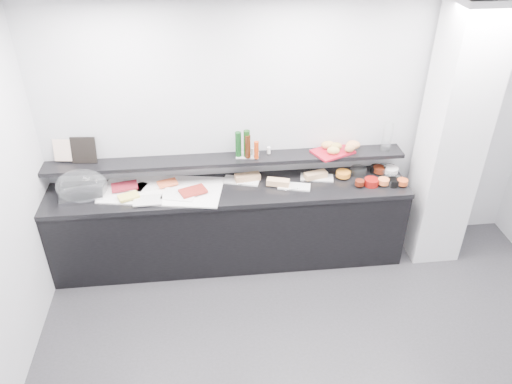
{
  "coord_description": "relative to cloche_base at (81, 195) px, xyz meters",
  "views": [
    {
      "loc": [
        -0.88,
        -2.51,
        3.55
      ],
      "look_at": [
        -0.45,
        1.45,
        1.0
      ],
      "focal_mm": 35.0,
      "sensor_mm": 36.0,
      "label": 1
    }
  ],
  "objects": [
    {
      "name": "sandwich_plate_left",
      "position": [
        1.57,
        0.12,
        -0.01
      ],
      "size": [
        0.39,
        0.25,
        0.01
      ],
      "primitive_type": "cube",
      "rotation": [
        0.0,
        0.0,
        -0.29
      ],
      "color": "white",
      "rests_on": "counter_top"
    },
    {
      "name": "tongs_mid",
      "position": [
        2.04,
        -0.12,
        -0.0
      ],
      "size": [
        0.16,
        0.03,
        0.01
      ],
      "primitive_type": "cylinder",
      "rotation": [
        0.0,
        1.57,
        0.12
      ],
      "color": "silver",
      "rests_on": "sandwich_plate_mid"
    },
    {
      "name": "platter_cheese",
      "position": [
        0.65,
        -0.17,
        0.0
      ],
      "size": [
        0.27,
        0.18,
        0.01
      ],
      "primitive_type": "cube",
      "rotation": [
        0.0,
        0.0,
        0.01
      ],
      "color": "silver",
      "rests_on": "linen_runner"
    },
    {
      "name": "column",
      "position": [
        3.63,
        -0.06,
        0.43
      ],
      "size": [
        0.5,
        0.5,
        2.7
      ],
      "primitive_type": "cube",
      "color": "silver",
      "rests_on": "ground"
    },
    {
      "name": "bread_tray",
      "position": [
        2.51,
        0.17,
        0.24
      ],
      "size": [
        0.47,
        0.41,
        0.02
      ],
      "primitive_type": "cube",
      "rotation": [
        0.0,
        0.0,
        0.43
      ],
      "color": "#AD1226",
      "rests_on": "wall_shelf"
    },
    {
      "name": "shaker_salt",
      "position": [
        1.69,
        0.19,
        0.28
      ],
      "size": [
        0.04,
        0.04,
        0.07
      ],
      "primitive_type": "cylinder",
      "rotation": [
        0.0,
        0.0,
        -0.38
      ],
      "color": "silver",
      "rests_on": "condiment_tray"
    },
    {
      "name": "linen_runner",
      "position": [
        0.77,
        0.02,
        -0.01
      ],
      "size": [
        1.25,
        0.76,
        0.01
      ],
      "primitive_type": "cube",
      "rotation": [
        0.0,
        0.0,
        -0.18
      ],
      "color": "white",
      "rests_on": "counter_top"
    },
    {
      "name": "shaker_pepper",
      "position": [
        1.86,
        0.2,
        0.28
      ],
      "size": [
        0.04,
        0.04,
        0.07
      ],
      "primitive_type": "cylinder",
      "rotation": [
        0.0,
        0.0,
        0.01
      ],
      "color": "white",
      "rests_on": "condiment_tray"
    },
    {
      "name": "bread_roll_ne",
      "position": [
        2.73,
        0.21,
        0.29
      ],
      "size": [
        0.16,
        0.14,
        0.08
      ],
      "primitive_type": "ellipsoid",
      "rotation": [
        0.0,
        0.0,
        -0.4
      ],
      "color": "#D78452",
      "rests_on": "bread_tray"
    },
    {
      "name": "fill_black_jam",
      "position": [
        3.01,
        0.12,
        0.03
      ],
      "size": [
        0.15,
        0.15,
        0.05
      ],
      "primitive_type": "cylinder",
      "rotation": [
        0.0,
        0.0,
        0.14
      ],
      "color": "#591D0C",
      "rests_on": "bowl_black_jam"
    },
    {
      "name": "bottle_green_a",
      "position": [
        1.55,
        0.18,
        0.37
      ],
      "size": [
        0.06,
        0.06,
        0.26
      ],
      "primitive_type": "cylinder",
      "rotation": [
        0.0,
        0.0,
        -0.05
      ],
      "color": "#103C15",
      "rests_on": "condiment_tray"
    },
    {
      "name": "fill_black_fruit",
      "position": [
        3.17,
        -0.14,
        0.03
      ],
      "size": [
        0.11,
        0.11,
        0.05
      ],
      "primitive_type": "cylinder",
      "rotation": [
        0.0,
        0.0,
        0.0
      ],
      "color": "#CC4B1B",
      "rests_on": "bowl_black_fruit"
    },
    {
      "name": "counter_top",
      "position": [
        1.43,
        -0.01,
        -0.05
      ],
      "size": [
        3.62,
        0.62,
        0.05
      ],
      "primitive_type": "cube",
      "color": "black",
      "rests_on": "buffet_cabinet"
    },
    {
      "name": "framed_print",
      "position": [
        0.04,
        0.24,
        0.36
      ],
      "size": [
        0.25,
        0.1,
        0.26
      ],
      "primitive_type": "cube",
      "rotation": [
        -0.21,
        0.0,
        -0.1
      ],
      "color": "black",
      "rests_on": "wall_shelf"
    },
    {
      "name": "bottle_green_b",
      "position": [
        1.63,
        0.16,
        0.38
      ],
      "size": [
        0.08,
        0.08,
        0.28
      ],
      "primitive_type": "cylinder",
      "rotation": [
        0.0,
        0.0,
        0.27
      ],
      "color": "#11380F",
      "rests_on": "condiment_tray"
    },
    {
      "name": "tongs_right",
      "position": [
        2.23,
        0.05,
        -0.0
      ],
      "size": [
        0.14,
        0.1,
        0.01
      ],
      "primitive_type": "cylinder",
      "rotation": [
        0.0,
        1.57,
        0.59
      ],
      "color": "#BABDC2",
      "rests_on": "sandwich_plate_right"
    },
    {
      "name": "bread_roll_sw",
      "position": [
        2.5,
        0.1,
        0.29
      ],
      "size": [
        0.14,
        0.1,
        0.08
      ],
      "primitive_type": "ellipsoid",
      "rotation": [
        0.0,
        0.0,
        -0.16
      ],
      "color": "gold",
      "rests_on": "bread_tray"
    },
    {
      "name": "fill_red_jam",
      "position": [
        2.73,
        -0.11,
        0.03
      ],
      "size": [
        0.11,
        0.11,
        0.05
      ],
      "primitive_type": "cylinder",
      "rotation": [
        0.0,
        0.0,
        -0.22
      ],
      "color": "#52180B",
      "rests_on": "bowl_red_jam"
    },
    {
      "name": "platter_meat_b",
      "position": [
        0.94,
        -0.1,
        0.0
      ],
      "size": [
        0.36,
        0.28,
        0.01
      ],
      "primitive_type": "cube",
      "rotation": [
        0.0,
        0.0,
        -0.25
      ],
      "color": "white",
      "rests_on": "linen_runner"
    },
    {
      "name": "bowl_glass_cream",
      "position": [
        3.09,
        0.12,
        0.02
      ],
      "size": [
        0.2,
        0.2,
        0.07
      ],
      "primitive_type": "cylinder",
      "rotation": [
        0.0,
        0.0,
        -0.08
      ],
      "color": "white",
      "rests_on": "counter_top"
    },
    {
      "name": "print_art",
      "position": [
        -0.16,
        0.26,
        0.36
      ],
      "size": [
        0.18,
        0.07,
        0.22
      ],
      "primitive_type": "cube",
      "rotation": [
        -0.21,
        0.0,
        -0.13
      ],
      "color": "beige",
      "rests_on": "framed_print"
    },
    {
      "name": "buffet_cabinet",
      "position": [
        1.43,
        -0.01,
        -0.5
      ],
      "size": [
        3.6,
        0.6,
        0.85
      ],
      "primitive_type": "cube",
      "color": "black",
      "rests_on": "ground"
    },
    {
      "name": "carafe",
      "position": [
        3.06,
        0.16,
        0.38
      ],
      "size": [
        0.12,
        0.12,
        0.3
      ],
      "primitive_type": "cylinder",
      "rotation": [
        0.0,
        0.0,
        -0.24
      ],
      "color": "silver",
      "rests_on": "wall_shelf"
    },
    {
      "name": "platter_meat_a",
      "position": [
        0.48,
        0.1,
        0.0
      ],
      "size": [
        0.31,
        0.26,
        0.01
      ],
      "primitive_type": "cube",
      "rotation": [
        0.0,
        0.0,
        -0.37
      ],
      "color": "silver",
      "rests_on": "linen_runner"
    },
    {
      "name": "sandwich_food_mid",
      "position": [
        1.93,
        -0.01,
        0.02
      ],
      "size": [
        0.24,
        0.15,
        0.06
      ],
      "primitive_type": "cube",
      "rotation": [
        0.0,
        0.0,
        -0.29
      ],
      "color": "#E0AA75",
      "rests_on": "sandwich_plate_mid"
    },
    {
      "name": "condiment_tray",
      "position": [
        1.64,
        0.19,
        0.24
      ],
      "size": [
        0.25,
        0.17,
        0.01
      ],
      "primitive_type": "cube",
      "rotation": [
        0.0,
        0.0,
        -0.14
      ],
      "color": "silver",
      "rests_on": "wall_shelf"
    },
    {
      "name": "fill_glass_cream",
      "position": [
        3.13,
        0.1,
        0.03
      ],
      "size": [
        0.19,
        0.19,
        0.05
      ],
      "primitive_type": "cylinder",
      "rotation": [
        0.0,
        0.0,
        0.28
      ],
      "color": "white",
      "rests_on": "bowl_glass_cream"
    },
    {
      "name": "bread_roll_se",
      "position": [
        2.67,
        0.12,
        0.29
      ],
      "size": [
        0.14,
        0.11,
        0.08
      ],
      "primitive_type": "ellipsoid",
      "rotation": [
        0.0,
        0.0,
        0.36
      ],
      "color": "#B67845",
      "rests_on": "bread_tray"
    },
    {
      "name": "bottle_brown",
      "position": [
        1.64,
        0.14,
        0.36
      ],
      "size": [
        0.07,
        0.07,
        0.24
      ],
      "primitive_type": "cylinder",
      "rotation": [
        0.0,
        0.0,
        -0.32
      ],
      "color": "#38180A",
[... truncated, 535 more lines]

